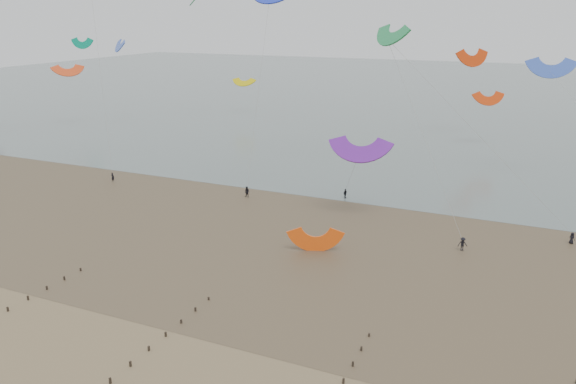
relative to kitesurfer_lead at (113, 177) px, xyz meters
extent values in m
plane|color=brown|center=(35.99, -43.83, -0.85)|extent=(500.00, 500.00, 0.00)
plane|color=#475654|center=(35.99, 156.17, -0.82)|extent=(500.00, 500.00, 0.00)
plane|color=#473A28|center=(35.99, -8.83, -0.83)|extent=(500.00, 500.00, 0.00)
ellipsoid|color=slate|center=(17.99, -21.83, -0.84)|extent=(23.60, 14.36, 0.01)
ellipsoid|color=slate|center=(47.99, -5.83, -0.84)|extent=(33.64, 18.32, 0.01)
ellipsoid|color=slate|center=(-4.01, -3.83, -0.84)|extent=(26.95, 14.22, 0.01)
cube|color=black|center=(21.99, -42.36, -0.62)|extent=(0.16, 0.16, 0.57)
cube|color=black|center=(21.99, -39.73, -0.63)|extent=(0.16, 0.16, 0.54)
cube|color=black|center=(21.99, -37.10, -0.65)|extent=(0.16, 0.16, 0.51)
cube|color=black|center=(21.99, -34.46, -0.66)|extent=(0.16, 0.16, 0.48)
cube|color=black|center=(21.99, -31.83, -0.67)|extent=(0.16, 0.16, 0.45)
cube|color=black|center=(39.99, -47.62, -0.59)|extent=(0.16, 0.16, 0.62)
cube|color=black|center=(39.99, -44.99, -0.60)|extent=(0.16, 0.16, 0.59)
cube|color=black|center=(39.99, -42.36, -0.62)|extent=(0.16, 0.16, 0.57)
cube|color=black|center=(39.99, -39.73, -0.63)|extent=(0.16, 0.16, 0.54)
cube|color=black|center=(39.99, -37.10, -0.65)|extent=(0.16, 0.16, 0.51)
cube|color=black|center=(39.99, -34.46, -0.66)|extent=(0.16, 0.16, 0.48)
cube|color=black|center=(39.99, -31.83, -0.67)|extent=(0.16, 0.16, 0.45)
cube|color=black|center=(57.99, -39.73, -0.63)|extent=(0.16, 0.16, 0.54)
cube|color=black|center=(57.99, -37.10, -0.65)|extent=(0.16, 0.16, 0.51)
cube|color=black|center=(57.99, -34.46, -0.66)|extent=(0.16, 0.16, 0.48)
cube|color=black|center=(57.99, -31.83, -0.67)|extent=(0.16, 0.16, 0.45)
cube|color=black|center=(75.99, -31.83, -0.67)|extent=(0.16, 0.16, 0.45)
imported|color=black|center=(0.00, 0.00, 0.00)|extent=(0.64, 0.44, 1.70)
imported|color=black|center=(63.53, -6.95, 0.09)|extent=(1.38, 1.07, 1.88)
imported|color=black|center=(42.60, 7.81, -0.02)|extent=(0.67, 1.05, 1.66)
imported|color=black|center=(27.17, 1.69, 0.09)|extent=(0.95, 0.76, 1.88)
imported|color=black|center=(76.80, 1.47, -0.05)|extent=(0.93, 0.88, 1.60)
camera|label=1|loc=(69.80, -78.36, 28.93)|focal=35.00mm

